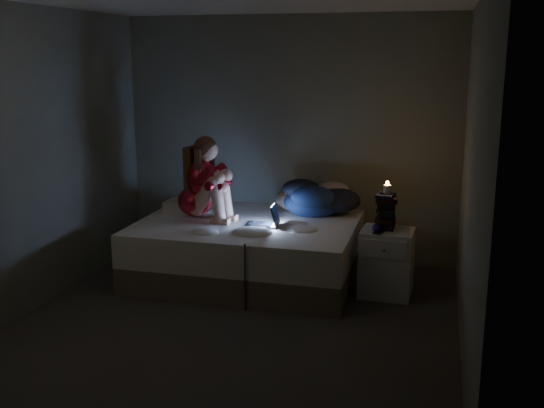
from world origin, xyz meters
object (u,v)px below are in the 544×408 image
(candle, at_px, (387,188))
(phone, at_px, (380,232))
(laptop, at_px, (261,215))
(nightstand, at_px, (387,263))
(bed, at_px, (248,250))
(woman, at_px, (194,177))

(candle, height_order, phone, candle)
(candle, bearing_deg, laptop, -177.48)
(laptop, height_order, candle, candle)
(laptop, bearing_deg, candle, -2.51)
(laptop, bearing_deg, nightstand, -4.84)
(bed, distance_m, laptop, 0.45)
(candle, relative_size, phone, 0.57)
(woman, bearing_deg, bed, 10.25)
(phone, bearing_deg, bed, -176.60)
(nightstand, bearing_deg, laptop, -176.99)
(woman, height_order, laptop, woman)
(laptop, height_order, nightstand, laptop)
(woman, height_order, nightstand, woman)
(nightstand, distance_m, candle, 0.70)
(candle, bearing_deg, nightstand, -61.57)
(woman, bearing_deg, laptop, 0.63)
(woman, height_order, candle, woman)
(woman, bearing_deg, nightstand, 5.94)
(bed, distance_m, woman, 0.89)
(bed, xyz_separation_m, laptop, (0.18, -0.12, 0.40))
(nightstand, relative_size, phone, 4.46)
(bed, xyz_separation_m, candle, (1.35, -0.07, 0.72))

